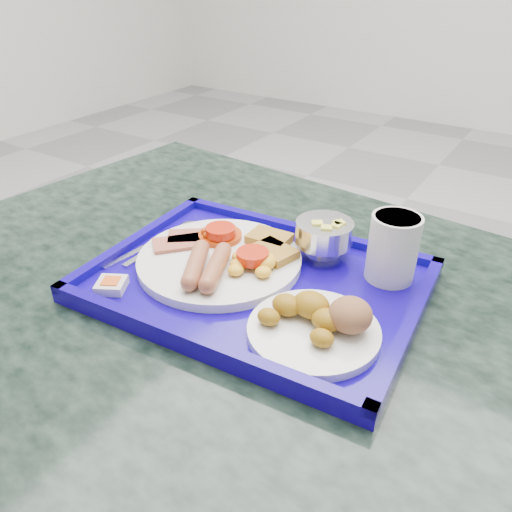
{
  "coord_description": "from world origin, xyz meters",
  "views": [
    {
      "loc": [
        0.72,
        -1.41,
        1.22
      ],
      "look_at": [
        0.38,
        -0.88,
        0.85
      ],
      "focal_mm": 35.0,
      "sensor_mm": 36.0,
      "label": 1
    }
  ],
  "objects_px": {
    "bread_plate": "(319,323)",
    "fruit_bowl": "(324,234)",
    "tray": "(256,282)",
    "table": "(261,395)",
    "main_plate": "(224,257)",
    "juice_cup": "(393,246)"
  },
  "relations": [
    {
      "from": "bread_plate",
      "to": "fruit_bowl",
      "type": "height_order",
      "value": "fruit_bowl"
    },
    {
      "from": "tray",
      "to": "fruit_bowl",
      "type": "relative_size",
      "value": 5.51
    },
    {
      "from": "table",
      "to": "fruit_bowl",
      "type": "distance_m",
      "value": 0.29
    },
    {
      "from": "tray",
      "to": "main_plate",
      "type": "xyz_separation_m",
      "value": [
        -0.06,
        0.01,
        0.02
      ]
    },
    {
      "from": "table",
      "to": "bread_plate",
      "type": "bearing_deg",
      "value": -21.94
    },
    {
      "from": "fruit_bowl",
      "to": "juice_cup",
      "type": "distance_m",
      "value": 0.11
    },
    {
      "from": "tray",
      "to": "bread_plate",
      "type": "xyz_separation_m",
      "value": [
        0.14,
        -0.06,
        0.02
      ]
    },
    {
      "from": "tray",
      "to": "fruit_bowl",
      "type": "bearing_deg",
      "value": 64.87
    },
    {
      "from": "main_plate",
      "to": "bread_plate",
      "type": "distance_m",
      "value": 0.21
    },
    {
      "from": "tray",
      "to": "bread_plate",
      "type": "height_order",
      "value": "bread_plate"
    },
    {
      "from": "tray",
      "to": "juice_cup",
      "type": "relative_size",
      "value": 4.94
    },
    {
      "from": "fruit_bowl",
      "to": "juice_cup",
      "type": "bearing_deg",
      "value": -0.97
    },
    {
      "from": "bread_plate",
      "to": "tray",
      "type": "bearing_deg",
      "value": 155.24
    },
    {
      "from": "fruit_bowl",
      "to": "main_plate",
      "type": "bearing_deg",
      "value": -137.81
    },
    {
      "from": "juice_cup",
      "to": "main_plate",
      "type": "bearing_deg",
      "value": -155.37
    },
    {
      "from": "main_plate",
      "to": "table",
      "type": "bearing_deg",
      "value": -16.01
    },
    {
      "from": "juice_cup",
      "to": "table",
      "type": "bearing_deg",
      "value": -137.97
    },
    {
      "from": "tray",
      "to": "bread_plate",
      "type": "bearing_deg",
      "value": -24.76
    },
    {
      "from": "table",
      "to": "main_plate",
      "type": "bearing_deg",
      "value": 163.99
    },
    {
      "from": "tray",
      "to": "juice_cup",
      "type": "xyz_separation_m",
      "value": [
        0.17,
        0.11,
        0.06
      ]
    },
    {
      "from": "table",
      "to": "fruit_bowl",
      "type": "height_order",
      "value": "fruit_bowl"
    },
    {
      "from": "main_plate",
      "to": "bread_plate",
      "type": "xyz_separation_m",
      "value": [
        0.2,
        -0.07,
        0.0
      ]
    }
  ]
}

